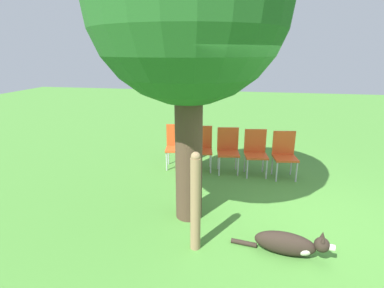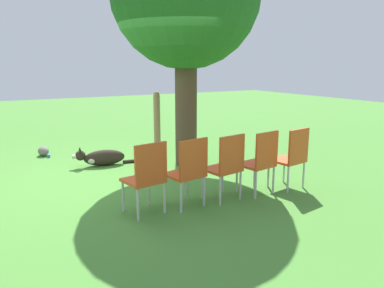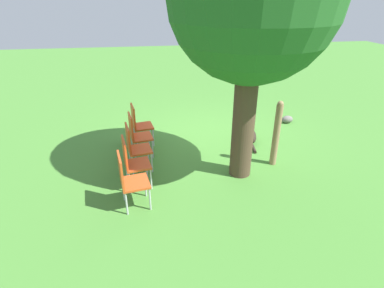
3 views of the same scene
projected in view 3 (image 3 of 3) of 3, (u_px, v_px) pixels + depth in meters
ground_plane at (217, 142)px, 6.88m from camera, size 30.00×30.00×0.00m
dog at (249, 133)px, 6.97m from camera, size 0.36×1.24×0.37m
fence_post at (276, 133)px, 5.72m from camera, size 0.13×0.13×1.31m
red_chair_0 at (139, 123)px, 6.58m from camera, size 0.49×0.50×0.92m
red_chair_1 at (137, 133)px, 6.08m from camera, size 0.49×0.50×0.92m
red_chair_2 at (135, 146)px, 5.58m from camera, size 0.49×0.50×0.92m
red_chair_3 at (132, 160)px, 5.08m from camera, size 0.49×0.50×0.92m
red_chair_4 at (129, 178)px, 4.58m from camera, size 0.49×0.50×0.92m
tennis_ball at (280, 123)px, 7.84m from camera, size 0.07×0.07×0.07m
garden_rock at (287, 119)px, 7.90m from camera, size 0.29×0.21×0.19m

